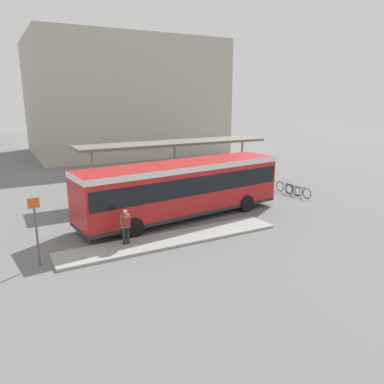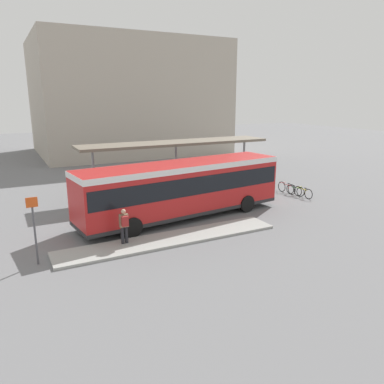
{
  "view_description": "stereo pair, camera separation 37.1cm",
  "coord_description": "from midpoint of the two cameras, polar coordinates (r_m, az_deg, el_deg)",
  "views": [
    {
      "loc": [
        -9.09,
        -17.92,
        6.56
      ],
      "look_at": [
        0.59,
        0.0,
        1.39
      ],
      "focal_mm": 35.0,
      "sensor_mm": 36.0,
      "label": 1
    },
    {
      "loc": [
        -8.77,
        -18.09,
        6.56
      ],
      "look_at": [
        0.59,
        0.0,
        1.39
      ],
      "focal_mm": 35.0,
      "sensor_mm": 36.0,
      "label": 2
    }
  ],
  "objects": [
    {
      "name": "platform_sign",
      "position": [
        16.02,
        -23.26,
        -5.16
      ],
      "size": [
        0.44,
        0.08,
        2.8
      ],
      "color": "#4C4C51",
      "rests_on": "ground_plane"
    },
    {
      "name": "bicycle_red",
      "position": [
        27.2,
        13.59,
        0.68
      ],
      "size": [
        0.48,
        1.73,
        0.74
      ],
      "rotation": [
        0.0,
        0.0,
        1.61
      ],
      "color": "black",
      "rests_on": "ground_plane"
    },
    {
      "name": "ground_plane",
      "position": [
        21.14,
        -1.92,
        -3.85
      ],
      "size": [
        120.0,
        120.0,
        0.0
      ],
      "primitive_type": "plane",
      "color": "slate"
    },
    {
      "name": "bicycle_yellow",
      "position": [
        26.3,
        15.95,
        0.02
      ],
      "size": [
        0.48,
        1.63,
        0.7
      ],
      "rotation": [
        0.0,
        0.0,
        1.63
      ],
      "color": "black",
      "rests_on": "ground_plane"
    },
    {
      "name": "station_building",
      "position": [
        47.62,
        -10.65,
        13.92
      ],
      "size": [
        21.06,
        15.81,
        13.0
      ],
      "color": "#B2A899",
      "rests_on": "ground_plane"
    },
    {
      "name": "curb_island",
      "position": [
        17.82,
        -3.63,
        -7.19
      ],
      "size": [
        10.77,
        1.8,
        0.12
      ],
      "color": "#9E9E99",
      "rests_on": "ground_plane"
    },
    {
      "name": "city_bus",
      "position": [
        20.65,
        -1.94,
        0.94
      ],
      "size": [
        12.09,
        3.98,
        3.1
      ],
      "rotation": [
        0.0,
        0.0,
        0.12
      ],
      "color": "red",
      "rests_on": "ground_plane"
    },
    {
      "name": "station_shelter",
      "position": [
        26.09,
        -3.11,
        7.32
      ],
      "size": [
        13.55,
        2.59,
        3.59
      ],
      "color": "#706656",
      "rests_on": "ground_plane"
    },
    {
      "name": "pedestrian_waiting",
      "position": [
        17.03,
        -10.67,
        -4.9
      ],
      "size": [
        0.4,
        0.42,
        1.62
      ],
      "rotation": [
        0.0,
        0.0,
        1.53
      ],
      "color": "#232328",
      "rests_on": "curb_island"
    },
    {
      "name": "bicycle_green",
      "position": [
        26.78,
        14.83,
        0.31
      ],
      "size": [
        0.48,
        1.52,
        0.66
      ],
      "rotation": [
        0.0,
        0.0,
        -1.42
      ],
      "color": "black",
      "rests_on": "ground_plane"
    }
  ]
}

